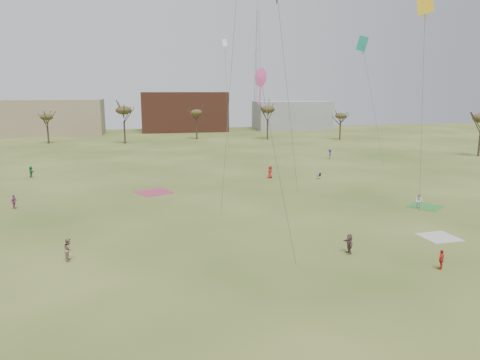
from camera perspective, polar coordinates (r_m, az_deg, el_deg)
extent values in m
plane|color=#384D18|center=(27.39, 5.48, -16.34)|extent=(260.00, 260.00, 0.00)
imported|color=red|center=(35.87, 24.15, -9.18)|extent=(0.90, 0.80, 1.46)
imported|color=#987761|center=(36.73, -20.88, -8.22)|extent=(0.71, 0.89, 1.73)
imported|color=brown|center=(36.84, 13.67, -7.85)|extent=(0.51, 1.48, 1.58)
imported|color=#A84694|center=(54.70, -26.73, -2.47)|extent=(0.66, 0.99, 1.56)
imported|color=white|center=(52.51, 21.74, -2.48)|extent=(1.07, 1.08, 1.76)
imported|color=#277749|center=(73.08, -24.96, 0.96)|extent=(1.28, 1.59, 1.69)
imported|color=red|center=(65.85, 3.83, 1.02)|extent=(1.06, 0.98, 1.81)
imported|color=#22269F|center=(85.79, 11.29, 3.25)|extent=(1.10, 1.36, 1.83)
cube|color=beige|center=(43.45, 23.92, -6.65)|extent=(3.07, 3.07, 0.03)
cube|color=#AC3554|center=(57.77, -10.81, -1.54)|extent=(5.17, 5.17, 0.03)
cube|color=#308434|center=(53.94, 22.42, -3.14)|extent=(4.43, 4.43, 0.03)
cube|color=#141437|center=(66.26, 9.92, 0.51)|extent=(0.56, 0.56, 0.04)
cube|color=#141437|center=(66.33, 10.10, 0.71)|extent=(0.19, 0.51, 0.44)
cone|color=#EF4B93|center=(32.17, 2.58, 12.86)|extent=(1.31, 0.10, 1.31)
cube|color=#EF4B93|center=(32.16, 2.56, 11.37)|extent=(0.08, 0.08, 2.14)
cylinder|color=#4C4C51|center=(31.12, 4.85, 1.18)|extent=(1.76, 3.70, 12.66)
cube|color=gold|center=(50.67, 22.41, 20.02)|extent=(1.10, 1.10, 2.15)
cube|color=gold|center=(50.55, 22.34, 19.18)|extent=(0.08, 0.08, 1.94)
cylinder|color=#4C4C51|center=(48.28, 22.09, 8.48)|extent=(1.18, 3.46, 20.15)
cylinder|color=#4C4C51|center=(50.87, 6.05, 10.65)|extent=(3.65, 2.04, 22.47)
cylinder|color=#4C4C51|center=(44.47, -1.29, 11.45)|extent=(3.01, 5.72, 23.76)
cube|color=#178B6E|center=(77.89, 15.22, 16.34)|extent=(1.15, 1.15, 2.25)
cube|color=#178B6E|center=(77.82, 15.19, 15.76)|extent=(0.08, 0.08, 2.03)
cylinder|color=#4C4C51|center=(75.46, 16.48, 9.18)|extent=(1.88, 5.80, 19.08)
cube|color=white|center=(86.70, -1.95, 16.92)|extent=(0.77, 0.77, 1.33)
cube|color=white|center=(86.63, -1.94, 16.41)|extent=(0.08, 0.08, 1.99)
cylinder|color=#4C4C51|center=(86.71, -1.67, 10.23)|extent=(0.87, 0.72, 20.21)
cylinder|color=#3A2B1E|center=(117.72, -23.14, 5.32)|extent=(0.40, 0.40, 4.32)
ellipsoid|color=#473D1E|center=(117.42, -23.30, 7.34)|extent=(3.02, 3.02, 1.58)
cylinder|color=#3A2B1E|center=(111.61, -14.41, 5.87)|extent=(0.40, 0.40, 5.40)
ellipsoid|color=#473D1E|center=(111.27, -14.54, 8.54)|extent=(3.78, 3.78, 1.98)
cylinder|color=#3A2B1E|center=(118.30, -5.51, 6.29)|extent=(0.40, 0.40, 4.68)
ellipsoid|color=#473D1E|center=(117.99, -5.55, 8.48)|extent=(3.28, 3.28, 1.72)
cylinder|color=#3A2B1E|center=(117.81, 3.50, 6.44)|extent=(0.40, 0.40, 5.28)
ellipsoid|color=#473D1E|center=(117.48, 3.53, 8.92)|extent=(3.70, 3.70, 1.94)
cylinder|color=#3A2B1E|center=(119.34, 12.56, 6.00)|extent=(0.40, 0.40, 4.20)
ellipsoid|color=#473D1E|center=(119.05, 12.64, 7.94)|extent=(2.94, 2.94, 1.54)
cylinder|color=#3A2B1E|center=(98.85, 28.07, 4.12)|extent=(0.40, 0.40, 5.04)
cube|color=#937F60|center=(140.99, -23.50, 7.30)|extent=(32.00, 14.00, 10.00)
cube|color=brown|center=(143.77, -7.15, 8.61)|extent=(26.00, 16.00, 12.00)
cube|color=gray|center=(149.08, 6.59, 8.14)|extent=(24.00, 12.00, 9.00)
cylinder|color=#9EA3A8|center=(153.10, 2.54, 13.71)|extent=(0.16, 0.16, 38.00)
cylinder|color=#9EA3A8|center=(153.52, 1.96, 13.71)|extent=(0.16, 0.16, 38.00)
cylinder|color=#9EA3A8|center=(152.01, 2.11, 13.73)|extent=(0.16, 0.16, 38.00)
cylinder|color=#9EA3A8|center=(155.08, 2.26, 21.31)|extent=(0.10, 0.10, 3.00)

